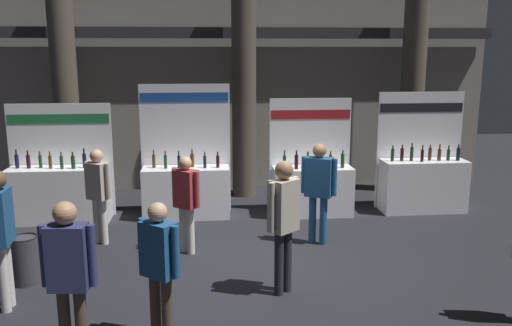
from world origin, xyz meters
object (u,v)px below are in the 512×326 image
exhibitor_booth_0 (60,190)px  exhibitor_booth_3 (422,180)px  visitor_0 (98,189)px  visitor_4 (186,197)px  trash_bin (25,260)px  exhibitor_booth_2 (312,186)px  visitor_1 (319,184)px  visitor_6 (1,227)px  visitor_3 (284,215)px  visitor_7 (159,260)px  exhibitor_booth_1 (186,185)px  visitor_5 (69,269)px

exhibitor_booth_0 → exhibitor_booth_3: (7.13, 0.03, 0.02)m
visitor_0 → visitor_4: visitor_0 is taller
trash_bin → visitor_0: bearing=63.9°
trash_bin → visitor_0: visitor_0 is taller
exhibitor_booth_0 → exhibitor_booth_2: (4.85, -0.02, -0.02)m
visitor_1 → visitor_6: bearing=50.7°
visitor_3 → visitor_4: 2.08m
exhibitor_booth_2 → visitor_7: size_ratio=1.41×
exhibitor_booth_3 → visitor_3: exhibitor_booth_3 is taller
exhibitor_booth_2 → visitor_4: (-2.40, -1.89, 0.35)m
exhibitor_booth_2 → trash_bin: bearing=-148.4°
exhibitor_booth_1 → exhibitor_booth_2: (2.47, -0.09, -0.04)m
visitor_7 → exhibitor_booth_1: bearing=-52.7°
exhibitor_booth_2 → visitor_7: 5.27m
trash_bin → visitor_1: visitor_1 is taller
exhibitor_booth_3 → trash_bin: (-6.88, -2.89, -0.28)m
exhibitor_booth_0 → visitor_3: exhibitor_booth_0 is taller
visitor_0 → visitor_5: bearing=127.7°
visitor_3 → visitor_6: bearing=142.1°
exhibitor_booth_2 → visitor_3: bearing=-107.2°
visitor_1 → visitor_7: bearing=77.4°
visitor_1 → visitor_4: bearing=32.6°
visitor_6 → exhibitor_booth_3: bearing=-64.2°
visitor_4 → exhibitor_booth_3: bearing=-120.2°
exhibitor_booth_0 → visitor_6: size_ratio=1.23×
visitor_7 → trash_bin: bearing=-1.7°
exhibitor_booth_0 → visitor_1: 4.94m
exhibitor_booth_3 → visitor_5: size_ratio=1.35×
visitor_0 → visitor_5: 3.68m
visitor_4 → visitor_7: visitor_7 is taller
exhibitor_booth_2 → visitor_4: size_ratio=1.44×
exhibitor_booth_0 → visitor_3: (3.77, -3.51, 0.49)m
visitor_1 → visitor_5: 4.63m
visitor_1 → visitor_4: (-2.18, -0.23, -0.10)m
visitor_3 → visitor_0: bearing=102.1°
exhibitor_booth_3 → visitor_6: (-6.87, -3.66, 0.46)m
exhibitor_booth_2 → trash_bin: exhibitor_booth_2 is taller
visitor_0 → visitor_7: bearing=142.6°
exhibitor_booth_0 → exhibitor_booth_2: bearing=-0.2°
exhibitor_booth_2 → visitor_5: (-3.46, -4.98, 0.48)m
trash_bin → visitor_4: 2.48m
visitor_1 → visitor_5: bearing=72.4°
visitor_3 → visitor_5: 2.81m
exhibitor_booth_2 → visitor_6: bearing=-141.9°
exhibitor_booth_1 → visitor_1: (2.24, -1.75, 0.41)m
visitor_1 → visitor_6: 4.79m
visitor_4 → visitor_6: (-2.20, -1.72, 0.15)m
exhibitor_booth_0 → visitor_1: size_ratio=1.29×
visitor_6 → visitor_1: bearing=-68.2°
exhibitor_booth_2 → visitor_7: exhibitor_booth_2 is taller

